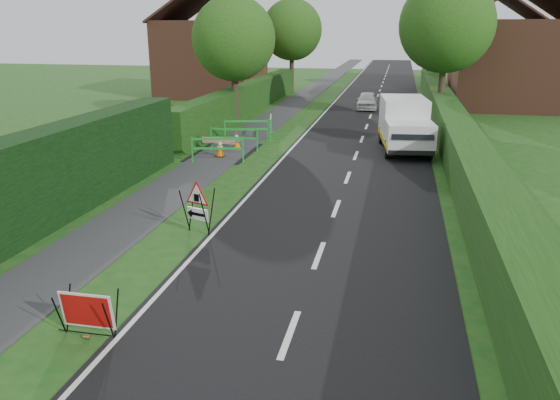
{
  "coord_description": "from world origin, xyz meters",
  "views": [
    {
      "loc": [
        4.09,
        -10.64,
        5.11
      ],
      "look_at": [
        1.23,
        2.57,
        0.79
      ],
      "focal_mm": 35.0,
      "sensor_mm": 36.0,
      "label": 1
    }
  ],
  "objects_px": {
    "red_rect_sign": "(87,312)",
    "hatchback_car": "(367,101)",
    "triangle_sign": "(196,203)",
    "works_van": "(405,124)"
  },
  "relations": [
    {
      "from": "red_rect_sign",
      "to": "triangle_sign",
      "type": "xyz_separation_m",
      "value": [
        0.1,
        5.04,
        0.35
      ]
    },
    {
      "from": "triangle_sign",
      "to": "works_van",
      "type": "relative_size",
      "value": 0.24
    },
    {
      "from": "works_van",
      "to": "hatchback_car",
      "type": "xyz_separation_m",
      "value": [
        -2.31,
        12.03,
        -0.6
      ]
    },
    {
      "from": "triangle_sign",
      "to": "works_van",
      "type": "distance_m",
      "value": 12.45
    },
    {
      "from": "hatchback_car",
      "to": "triangle_sign",
      "type": "bearing_deg",
      "value": -98.8
    },
    {
      "from": "red_rect_sign",
      "to": "hatchback_car",
      "type": "height_order",
      "value": "hatchback_car"
    },
    {
      "from": "red_rect_sign",
      "to": "triangle_sign",
      "type": "distance_m",
      "value": 5.05
    },
    {
      "from": "triangle_sign",
      "to": "works_van",
      "type": "height_order",
      "value": "works_van"
    },
    {
      "from": "red_rect_sign",
      "to": "works_van",
      "type": "bearing_deg",
      "value": 71.54
    },
    {
      "from": "red_rect_sign",
      "to": "works_van",
      "type": "distance_m",
      "value": 17.2
    }
  ]
}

